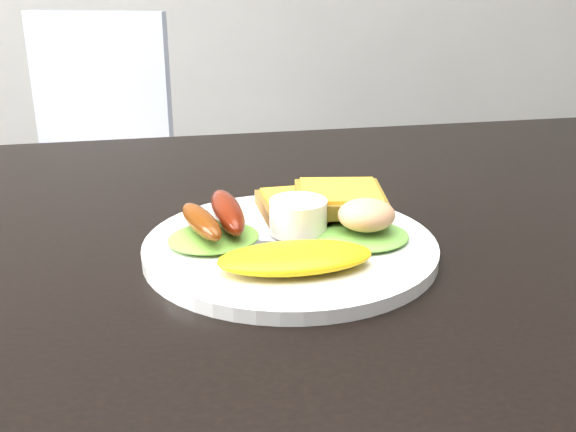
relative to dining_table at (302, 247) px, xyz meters
name	(u,v)px	position (x,y,z in m)	size (l,w,h in m)	color
dining_table	(302,247)	(0.00, 0.00, 0.00)	(1.20, 0.80, 0.04)	black
dining_chair	(107,198)	(-0.26, 1.03, -0.28)	(0.36, 0.36, 0.04)	tan
person	(212,51)	(-0.02, 0.66, 0.11)	(0.61, 0.40, 1.68)	navy
plate	(290,247)	(-0.02, -0.06, 0.03)	(0.26, 0.26, 0.01)	white
lettuce_left	(214,237)	(-0.09, -0.05, 0.04)	(0.08, 0.07, 0.01)	#599B2A
lettuce_right	(362,236)	(0.04, -0.07, 0.04)	(0.08, 0.08, 0.01)	#67A138
omelette	(295,258)	(-0.03, -0.12, 0.04)	(0.13, 0.06, 0.02)	#FFF81E
sausage_a	(201,221)	(-0.10, -0.05, 0.05)	(0.02, 0.09, 0.02)	brown
sausage_b	(227,211)	(-0.08, -0.03, 0.05)	(0.03, 0.10, 0.03)	#661F04
ramekin	(298,216)	(-0.01, -0.04, 0.05)	(0.05, 0.05, 0.03)	white
toast_a	(302,206)	(0.00, 0.01, 0.04)	(0.08, 0.08, 0.01)	brown
toast_b	(340,199)	(0.03, -0.01, 0.05)	(0.08, 0.08, 0.01)	olive
potato_salad	(366,215)	(0.04, -0.07, 0.06)	(0.05, 0.05, 0.03)	beige
fork	(250,244)	(-0.06, -0.06, 0.03)	(0.14, 0.01, 0.00)	#ADAFB7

